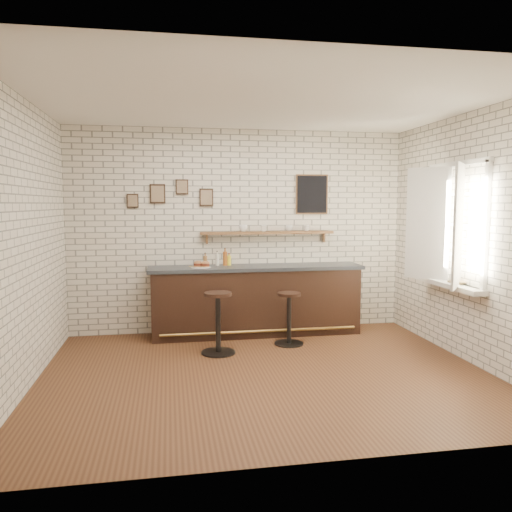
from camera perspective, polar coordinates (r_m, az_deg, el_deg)
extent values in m
plane|color=#57341E|center=(5.80, 1.09, -13.21)|extent=(5.00, 5.00, 0.00)
cube|color=black|center=(7.33, 0.02, -5.25)|extent=(3.00, 0.58, 0.96)
cube|color=#2D333A|center=(7.25, 0.02, -1.33)|extent=(3.10, 0.62, 0.05)
cylinder|color=olive|center=(7.10, 0.47, -8.59)|extent=(2.79, 0.04, 0.04)
cylinder|color=white|center=(7.10, -6.31, -1.27)|extent=(0.28, 0.28, 0.01)
cylinder|color=gold|center=(7.13, -5.88, -1.17)|extent=(0.05, 0.05, 0.00)
cylinder|color=gold|center=(7.09, -6.01, -1.21)|extent=(0.05, 0.05, 0.00)
cylinder|color=gold|center=(7.17, -7.24, -1.15)|extent=(0.06, 0.06, 0.00)
cylinder|color=gold|center=(7.14, -6.09, -1.16)|extent=(0.06, 0.06, 0.00)
cylinder|color=gold|center=(7.06, -7.21, -1.26)|extent=(0.06, 0.06, 0.00)
cylinder|color=gold|center=(7.11, -5.84, -1.18)|extent=(0.04, 0.04, 0.00)
cylinder|color=gold|center=(7.04, -6.34, -1.26)|extent=(0.05, 0.05, 0.00)
cylinder|color=gold|center=(7.03, -7.10, -1.29)|extent=(0.04, 0.04, 0.00)
cylinder|color=gold|center=(7.10, -7.54, -1.21)|extent=(0.05, 0.05, 0.00)
cylinder|color=gold|center=(7.05, -6.00, -1.25)|extent=(0.06, 0.06, 0.00)
cylinder|color=brown|center=(7.27, -5.82, -0.55)|extent=(0.06, 0.06, 0.15)
cylinder|color=brown|center=(7.26, -5.82, 0.15)|extent=(0.02, 0.02, 0.03)
cylinder|color=black|center=(7.26, -5.83, 0.33)|extent=(0.02, 0.02, 0.01)
cylinder|color=beige|center=(7.28, -4.45, -0.45)|extent=(0.06, 0.06, 0.17)
cylinder|color=beige|center=(7.27, -4.46, 0.34)|extent=(0.02, 0.02, 0.04)
cylinder|color=black|center=(7.27, -4.46, 0.53)|extent=(0.02, 0.02, 0.01)
cylinder|color=#904817|center=(7.29, -3.55, -0.29)|extent=(0.06, 0.06, 0.20)
cylinder|color=#904817|center=(7.28, -3.56, 0.68)|extent=(0.02, 0.02, 0.05)
cylinder|color=black|center=(7.28, -3.56, 0.91)|extent=(0.03, 0.03, 0.01)
cylinder|color=yellow|center=(7.30, -3.08, -0.54)|extent=(0.06, 0.06, 0.14)
cylinder|color=yellow|center=(7.29, -3.09, 0.11)|extent=(0.02, 0.02, 0.03)
cylinder|color=maroon|center=(7.29, -3.09, 0.27)|extent=(0.03, 0.03, 0.01)
cylinder|color=black|center=(6.53, -4.33, -10.92)|extent=(0.44, 0.44, 0.02)
cylinder|color=black|center=(6.43, -4.35, -7.73)|extent=(0.07, 0.07, 0.73)
cylinder|color=black|center=(6.35, -4.38, -4.36)|extent=(0.43, 0.43, 0.04)
cylinder|color=black|center=(6.92, 3.78, -9.94)|extent=(0.40, 0.40, 0.02)
cylinder|color=black|center=(6.84, 3.80, -7.22)|extent=(0.06, 0.06, 0.65)
cylinder|color=black|center=(6.77, 3.82, -4.36)|extent=(0.39, 0.39, 0.04)
cube|color=brown|center=(7.43, 1.33, 2.69)|extent=(2.00, 0.18, 0.04)
cube|color=brown|center=(7.39, -5.64, 2.02)|extent=(0.03, 0.04, 0.16)
cube|color=brown|center=(7.73, 7.79, 2.17)|extent=(0.03, 0.04, 0.16)
imported|color=white|center=(7.37, -1.46, 3.20)|extent=(0.17, 0.17, 0.10)
imported|color=white|center=(7.42, 0.91, 3.18)|extent=(0.13, 0.13, 0.09)
imported|color=white|center=(7.50, 3.81, 3.19)|extent=(0.14, 0.14, 0.09)
imported|color=white|center=(7.57, 5.80, 3.20)|extent=(0.12, 0.12, 0.09)
cube|color=black|center=(7.36, -11.18, 6.98)|extent=(0.22, 0.02, 0.28)
cube|color=black|center=(7.37, -8.45, 7.81)|extent=(0.18, 0.02, 0.22)
cube|color=black|center=(7.38, -5.70, 6.68)|extent=(0.20, 0.02, 0.26)
cube|color=black|center=(7.38, -13.90, 6.14)|extent=(0.16, 0.02, 0.20)
cube|color=black|center=(7.67, 6.40, 7.02)|extent=(0.46, 0.02, 0.56)
cube|color=white|center=(6.72, 21.12, -3.04)|extent=(0.20, 1.35, 0.06)
cube|color=white|center=(6.70, 22.13, 9.76)|extent=(0.05, 1.30, 0.06)
cube|color=white|center=(6.76, 21.63, -3.01)|extent=(0.05, 1.30, 0.06)
cube|color=white|center=(6.19, 24.80, 3.05)|extent=(0.05, 0.06, 1.50)
cube|color=white|center=(7.20, 19.37, 3.60)|extent=(0.05, 0.06, 1.50)
cube|color=white|center=(6.35, 22.15, 3.22)|extent=(0.40, 0.46, 1.46)
cube|color=white|center=(6.87, 19.50, 3.50)|extent=(0.40, 0.46, 1.46)
imported|color=tan|center=(6.60, 21.55, -2.87)|extent=(0.18, 0.23, 0.02)
imported|color=tan|center=(6.63, 21.38, -2.66)|extent=(0.27, 0.29, 0.02)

